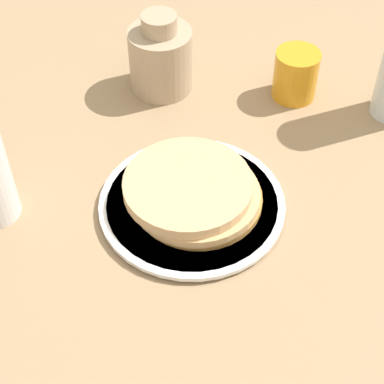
{
  "coord_description": "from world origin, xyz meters",
  "views": [
    {
      "loc": [
        -0.55,
        -0.28,
        0.7
      ],
      "look_at": [
        -0.01,
        0.02,
        0.03
      ],
      "focal_mm": 60.0,
      "sensor_mm": 36.0,
      "label": 1
    }
  ],
  "objects": [
    {
      "name": "juice_glass",
      "position": [
        0.3,
        -0.01,
        0.04
      ],
      "size": [
        0.08,
        0.08,
        0.08
      ],
      "color": "orange",
      "rests_on": "ground_plane"
    },
    {
      "name": "plate",
      "position": [
        -0.01,
        0.02,
        0.01
      ],
      "size": [
        0.27,
        0.27,
        0.01
      ],
      "color": "white",
      "rests_on": "ground_plane"
    },
    {
      "name": "pancake_stack",
      "position": [
        -0.01,
        0.02,
        0.03
      ],
      "size": [
        0.19,
        0.2,
        0.04
      ],
      "color": "#BE853D",
      "rests_on": "plate"
    },
    {
      "name": "ground_plane",
      "position": [
        0.0,
        0.0,
        0.0
      ],
      "size": [
        4.0,
        4.0,
        0.0
      ],
      "primitive_type": "plane",
      "color": "#9E7F5B"
    },
    {
      "name": "cream_jug",
      "position": [
        0.21,
        0.2,
        0.06
      ],
      "size": [
        0.11,
        0.11,
        0.14
      ],
      "color": "tan",
      "rests_on": "ground_plane"
    }
  ]
}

